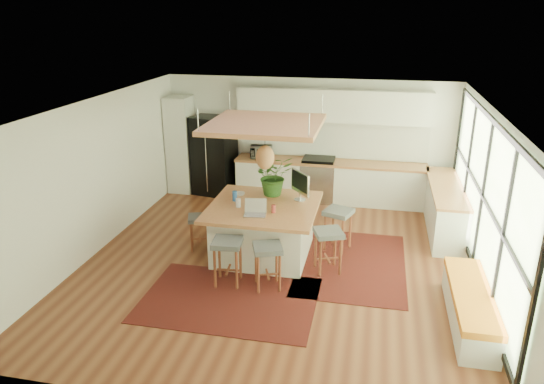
% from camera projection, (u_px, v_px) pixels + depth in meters
% --- Properties ---
extents(floor, '(7.00, 7.00, 0.00)m').
position_uv_depth(floor, '(277.00, 262.00, 8.77)').
color(floor, '#5E2C1A').
rests_on(floor, ground).
extents(ceiling, '(7.00, 7.00, 0.00)m').
position_uv_depth(ceiling, '(278.00, 106.00, 7.85)').
color(ceiling, white).
rests_on(ceiling, ground).
extents(wall_back, '(6.50, 0.00, 6.50)m').
position_uv_depth(wall_back, '(308.00, 138.00, 11.53)').
color(wall_back, white).
rests_on(wall_back, ground).
extents(wall_front, '(6.50, 0.00, 6.50)m').
position_uv_depth(wall_front, '(209.00, 303.00, 5.09)').
color(wall_front, white).
rests_on(wall_front, ground).
extents(wall_left, '(0.00, 7.00, 7.00)m').
position_uv_depth(wall_left, '(97.00, 176.00, 8.94)').
color(wall_left, white).
rests_on(wall_left, ground).
extents(wall_right, '(0.00, 7.00, 7.00)m').
position_uv_depth(wall_right, '(488.00, 203.00, 7.68)').
color(wall_right, white).
rests_on(wall_right, ground).
extents(window_wall, '(0.10, 6.20, 2.60)m').
position_uv_depth(window_wall, '(487.00, 200.00, 7.67)').
color(window_wall, black).
rests_on(window_wall, wall_right).
extents(pantry, '(0.55, 0.60, 2.25)m').
position_uv_depth(pantry, '(181.00, 145.00, 11.88)').
color(pantry, white).
rests_on(pantry, floor).
extents(back_counter_base, '(4.20, 0.60, 0.88)m').
position_uv_depth(back_counter_base, '(329.00, 182.00, 11.44)').
color(back_counter_base, white).
rests_on(back_counter_base, floor).
extents(back_counter_top, '(4.24, 0.64, 0.05)m').
position_uv_depth(back_counter_top, '(330.00, 163.00, 11.28)').
color(back_counter_top, '#A7613B').
rests_on(back_counter_top, back_counter_base).
extents(backsplash, '(4.20, 0.02, 0.80)m').
position_uv_depth(backsplash, '(332.00, 140.00, 11.41)').
color(backsplash, white).
rests_on(backsplash, wall_back).
extents(upper_cabinets, '(4.20, 0.34, 0.70)m').
position_uv_depth(upper_cabinets, '(333.00, 105.00, 10.99)').
color(upper_cabinets, white).
rests_on(upper_cabinets, wall_back).
extents(range, '(0.76, 0.62, 1.00)m').
position_uv_depth(range, '(318.00, 179.00, 11.47)').
color(range, '#A5A5AA').
rests_on(range, floor).
extents(right_counter_base, '(0.60, 2.50, 0.88)m').
position_uv_depth(right_counter_base, '(445.00, 209.00, 9.89)').
color(right_counter_base, white).
rests_on(right_counter_base, floor).
extents(right_counter_top, '(0.64, 2.54, 0.05)m').
position_uv_depth(right_counter_top, '(448.00, 187.00, 9.74)').
color(right_counter_top, '#A7613B').
rests_on(right_counter_top, right_counter_base).
extents(window_bench, '(0.52, 2.00, 0.50)m').
position_uv_depth(window_bench, '(470.00, 307.00, 7.01)').
color(window_bench, white).
rests_on(window_bench, floor).
extents(ceiling_panel, '(1.86, 1.86, 0.80)m').
position_uv_depth(ceiling_panel, '(265.00, 140.00, 8.50)').
color(ceiling_panel, '#A7613B').
rests_on(ceiling_panel, ceiling).
extents(rug_near, '(2.60, 1.80, 0.01)m').
position_uv_depth(rug_near, '(229.00, 299.00, 7.64)').
color(rug_near, black).
rests_on(rug_near, floor).
extents(rug_right, '(1.80, 2.60, 0.01)m').
position_uv_depth(rug_right, '(351.00, 264.00, 8.72)').
color(rug_right, black).
rests_on(rug_right, floor).
extents(fridge, '(1.02, 0.86, 1.83)m').
position_uv_depth(fridge, '(214.00, 155.00, 11.79)').
color(fridge, black).
rests_on(fridge, floor).
extents(island, '(1.85, 1.85, 0.93)m').
position_uv_depth(island, '(264.00, 230.00, 8.92)').
color(island, '#A7613B').
rests_on(island, floor).
extents(stool_near_left, '(0.49, 0.49, 0.76)m').
position_uv_depth(stool_near_left, '(228.00, 263.00, 7.99)').
color(stool_near_left, '#4A4E52').
rests_on(stool_near_left, floor).
extents(stool_near_right, '(0.55, 0.55, 0.73)m').
position_uv_depth(stool_near_right, '(268.00, 267.00, 7.87)').
color(stool_near_right, '#4A4E52').
rests_on(stool_near_right, floor).
extents(stool_right_front, '(0.56, 0.56, 0.74)m').
position_uv_depth(stool_right_front, '(328.00, 252.00, 8.36)').
color(stool_right_front, '#4A4E52').
rests_on(stool_right_front, floor).
extents(stool_right_back, '(0.58, 0.58, 0.76)m').
position_uv_depth(stool_right_back, '(338.00, 231.00, 9.15)').
color(stool_right_back, '#4A4E52').
rests_on(stool_right_back, floor).
extents(stool_left_side, '(0.48, 0.48, 0.64)m').
position_uv_depth(stool_left_side, '(200.00, 231.00, 9.16)').
color(stool_left_side, '#4A4E52').
rests_on(stool_left_side, floor).
extents(laptop, '(0.41, 0.42, 0.27)m').
position_uv_depth(laptop, '(255.00, 209.00, 8.29)').
color(laptop, '#A5A5AA').
rests_on(laptop, island).
extents(monitor, '(0.52, 0.58, 0.54)m').
position_uv_depth(monitor, '(300.00, 186.00, 8.91)').
color(monitor, '#A5A5AA').
rests_on(monitor, island).
extents(microwave, '(0.53, 0.36, 0.33)m').
position_uv_depth(microwave, '(261.00, 151.00, 11.51)').
color(microwave, '#A5A5AA').
rests_on(microwave, back_counter_top).
extents(island_plant, '(0.95, 0.97, 0.57)m').
position_uv_depth(island_plant, '(274.00, 180.00, 9.17)').
color(island_plant, '#1E4C19').
rests_on(island_plant, island).
extents(island_bowl, '(0.25, 0.25, 0.05)m').
position_uv_depth(island_bowl, '(239.00, 194.00, 9.22)').
color(island_bowl, silver).
rests_on(island_bowl, island).
extents(island_bottle_0, '(0.07, 0.07, 0.19)m').
position_uv_depth(island_bottle_0, '(234.00, 196.00, 8.93)').
color(island_bottle_0, '#2D63B7').
rests_on(island_bottle_0, island).
extents(island_bottle_1, '(0.07, 0.07, 0.19)m').
position_uv_depth(island_bottle_1, '(239.00, 202.00, 8.67)').
color(island_bottle_1, white).
rests_on(island_bottle_1, island).
extents(island_bottle_2, '(0.07, 0.07, 0.19)m').
position_uv_depth(island_bottle_2, '(274.00, 208.00, 8.40)').
color(island_bottle_2, '#9D3634').
rests_on(island_bottle_2, island).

